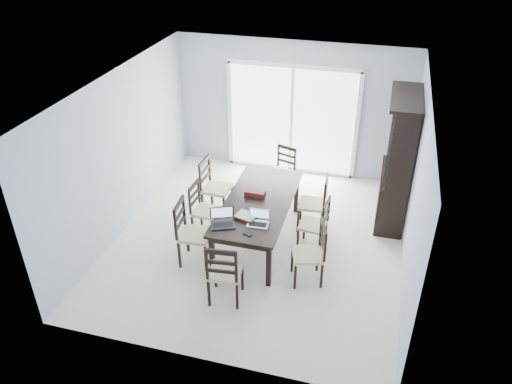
% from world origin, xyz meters
% --- Properties ---
extents(floor, '(5.00, 5.00, 0.00)m').
position_xyz_m(floor, '(0.00, 0.00, 0.00)').
color(floor, silver).
rests_on(floor, ground).
extents(ceiling, '(5.00, 5.00, 0.00)m').
position_xyz_m(ceiling, '(0.00, 0.00, 2.60)').
color(ceiling, white).
rests_on(ceiling, back_wall).
extents(back_wall, '(4.50, 0.02, 2.60)m').
position_xyz_m(back_wall, '(0.00, 2.50, 1.30)').
color(back_wall, '#9BAABA').
rests_on(back_wall, floor).
extents(wall_left, '(0.02, 5.00, 2.60)m').
position_xyz_m(wall_left, '(-2.25, 0.00, 1.30)').
color(wall_left, '#9BAABA').
rests_on(wall_left, floor).
extents(wall_right, '(0.02, 5.00, 2.60)m').
position_xyz_m(wall_right, '(2.25, 0.00, 1.30)').
color(wall_right, '#9BAABA').
rests_on(wall_right, floor).
extents(balcony, '(4.50, 2.00, 0.10)m').
position_xyz_m(balcony, '(0.00, 3.50, -0.05)').
color(balcony, gray).
rests_on(balcony, ground).
extents(railing, '(4.50, 0.06, 1.10)m').
position_xyz_m(railing, '(0.00, 4.50, 0.55)').
color(railing, '#99999E').
rests_on(railing, balcony).
extents(dining_table, '(1.00, 2.20, 0.75)m').
position_xyz_m(dining_table, '(0.00, 0.00, 0.67)').
color(dining_table, black).
rests_on(dining_table, floor).
extents(china_hutch, '(0.50, 1.38, 2.20)m').
position_xyz_m(china_hutch, '(2.02, 1.25, 1.07)').
color(china_hutch, black).
rests_on(china_hutch, floor).
extents(sliding_door, '(2.52, 0.05, 2.18)m').
position_xyz_m(sliding_door, '(0.00, 2.48, 1.09)').
color(sliding_door, silver).
rests_on(sliding_door, floor).
extents(chair_left_near, '(0.50, 0.48, 1.19)m').
position_xyz_m(chair_left_near, '(-0.87, -0.76, 0.63)').
color(chair_left_near, black).
rests_on(chair_left_near, floor).
extents(chair_left_mid, '(0.42, 0.41, 1.05)m').
position_xyz_m(chair_left_mid, '(-0.95, -0.03, 0.55)').
color(chair_left_mid, black).
rests_on(chair_left_mid, floor).
extents(chair_left_far, '(0.48, 0.46, 1.16)m').
position_xyz_m(chair_left_far, '(-1.00, 0.62, 0.62)').
color(chair_left_far, black).
rests_on(chair_left_far, floor).
extents(chair_right_near, '(0.53, 0.53, 1.10)m').
position_xyz_m(chair_right_near, '(1.01, -0.71, 0.58)').
color(chair_right_near, black).
rests_on(chair_right_near, floor).
extents(chair_right_mid, '(0.44, 0.43, 1.04)m').
position_xyz_m(chair_right_mid, '(0.95, 0.03, 0.55)').
color(chair_right_mid, black).
rests_on(chair_right_mid, floor).
extents(chair_right_far, '(0.46, 0.45, 1.13)m').
position_xyz_m(chair_right_far, '(0.85, 0.59, 0.60)').
color(chair_right_far, black).
rests_on(chair_right_far, floor).
extents(chair_end_near, '(0.47, 0.48, 1.14)m').
position_xyz_m(chair_end_near, '(-0.07, -1.50, 0.60)').
color(chair_end_near, black).
rests_on(chair_end_near, floor).
extents(chair_end_far, '(0.50, 0.50, 1.04)m').
position_xyz_m(chair_end_far, '(0.05, 1.61, 0.55)').
color(chair_end_far, black).
rests_on(chair_end_far, floor).
extents(laptop_dark, '(0.41, 0.36, 0.24)m').
position_xyz_m(laptop_dark, '(-0.32, -0.77, 0.81)').
color(laptop_dark, black).
rests_on(laptop_dark, dining_table).
extents(laptop_silver, '(0.32, 0.23, 0.21)m').
position_xyz_m(laptop_silver, '(0.16, -0.62, 0.80)').
color(laptop_silver, '#B0B0B3').
rests_on(laptop_silver, dining_table).
extents(book_stack, '(0.34, 0.29, 0.05)m').
position_xyz_m(book_stack, '(-0.06, -0.50, 0.77)').
color(book_stack, maroon).
rests_on(book_stack, dining_table).
extents(cell_phone, '(0.13, 0.10, 0.01)m').
position_xyz_m(cell_phone, '(0.08, -0.89, 0.76)').
color(cell_phone, black).
rests_on(cell_phone, dining_table).
extents(game_box, '(0.32, 0.17, 0.08)m').
position_xyz_m(game_box, '(-0.09, 0.15, 0.79)').
color(game_box, '#4C0F1C').
rests_on(game_box, dining_table).
extents(hot_tub, '(2.11, 1.97, 0.92)m').
position_xyz_m(hot_tub, '(-0.21, 3.63, 0.46)').
color(hot_tub, brown).
rests_on(hot_tub, balcony).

